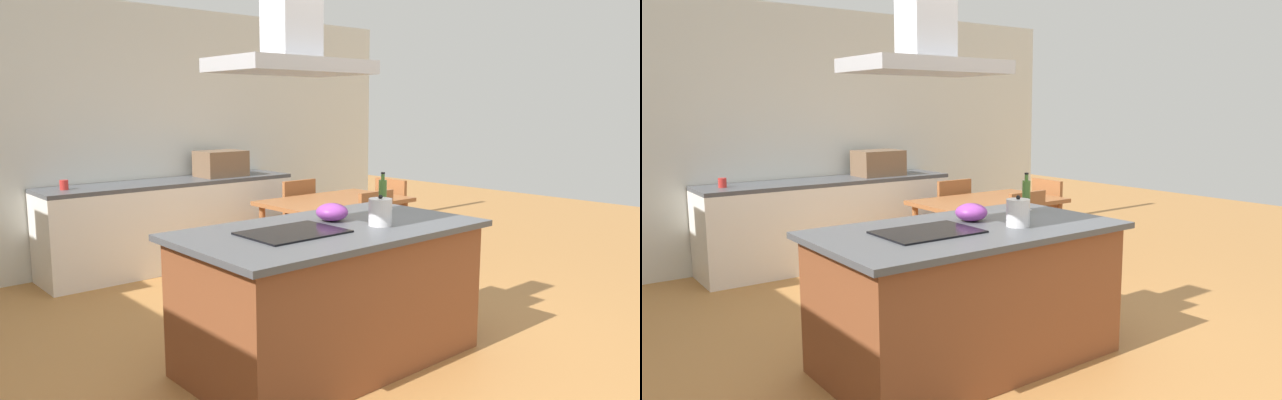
% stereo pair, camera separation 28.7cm
% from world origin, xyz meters
% --- Properties ---
extents(ground, '(16.00, 16.00, 0.00)m').
position_xyz_m(ground, '(0.00, 1.50, 0.00)').
color(ground, '#AD753D').
extents(wall_back, '(7.20, 0.10, 2.70)m').
position_xyz_m(wall_back, '(0.00, 3.25, 1.35)').
color(wall_back, silver).
rests_on(wall_back, ground).
extents(kitchen_island, '(1.96, 1.09, 0.90)m').
position_xyz_m(kitchen_island, '(0.00, 0.00, 0.45)').
color(kitchen_island, brown).
rests_on(kitchen_island, ground).
extents(cooktop, '(0.60, 0.44, 0.01)m').
position_xyz_m(cooktop, '(-0.31, 0.00, 0.91)').
color(cooktop, black).
rests_on(cooktop, kitchen_island).
extents(tea_kettle, '(0.20, 0.15, 0.20)m').
position_xyz_m(tea_kettle, '(0.27, -0.18, 0.99)').
color(tea_kettle, silver).
rests_on(tea_kettle, kitchen_island).
extents(olive_oil_bottle, '(0.06, 0.06, 0.28)m').
position_xyz_m(olive_oil_bottle, '(0.70, 0.20, 1.02)').
color(olive_oil_bottle, '#47722D').
rests_on(olive_oil_bottle, kitchen_island).
extents(mixing_bowl, '(0.22, 0.22, 0.12)m').
position_xyz_m(mixing_bowl, '(0.14, 0.14, 0.96)').
color(mixing_bowl, purple).
rests_on(mixing_bowl, kitchen_island).
extents(back_counter, '(2.65, 0.62, 0.90)m').
position_xyz_m(back_counter, '(0.38, 2.88, 0.45)').
color(back_counter, white).
rests_on(back_counter, ground).
extents(countertop_microwave, '(0.50, 0.38, 0.28)m').
position_xyz_m(countertop_microwave, '(0.98, 2.88, 1.04)').
color(countertop_microwave, brown).
rests_on(countertop_microwave, back_counter).
extents(coffee_mug_red, '(0.08, 0.08, 0.09)m').
position_xyz_m(coffee_mug_red, '(-0.69, 2.90, 0.95)').
color(coffee_mug_red, red).
rests_on(coffee_mug_red, back_counter).
extents(dining_table, '(1.40, 0.90, 0.75)m').
position_xyz_m(dining_table, '(1.45, 1.55, 0.67)').
color(dining_table, '#995B33').
rests_on(dining_table, ground).
extents(chair_facing_back_wall, '(0.42, 0.42, 0.89)m').
position_xyz_m(chair_facing_back_wall, '(1.45, 2.21, 0.51)').
color(chair_facing_back_wall, '#333338').
rests_on(chair_facing_back_wall, ground).
extents(chair_at_right_end, '(0.42, 0.42, 0.89)m').
position_xyz_m(chair_at_right_end, '(2.37, 1.55, 0.51)').
color(chair_at_right_end, '#333338').
rests_on(chair_at_right_end, ground).
extents(chair_facing_island, '(0.42, 0.42, 0.89)m').
position_xyz_m(chair_facing_island, '(1.45, 0.88, 0.51)').
color(chair_facing_island, '#333338').
rests_on(chair_facing_island, ground).
extents(range_hood, '(0.90, 0.55, 0.78)m').
position_xyz_m(range_hood, '(-0.31, 0.00, 2.10)').
color(range_hood, '#ADADB2').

